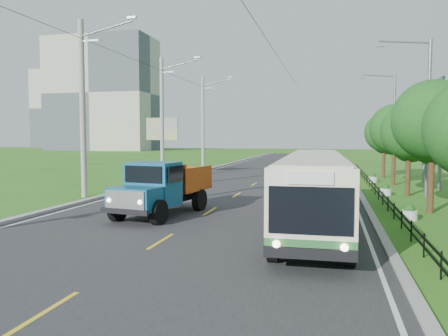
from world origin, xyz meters
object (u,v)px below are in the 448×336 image
at_px(pole_far, 203,122).
at_px(streetlight_mid, 425,112).
at_px(pole_mid, 162,117).
at_px(planter_far, 373,178).
at_px(billboard_right, 433,110).
at_px(dump_truck, 163,185).
at_px(pole_near, 83,108).
at_px(streetlight_far, 392,121).
at_px(bus, 314,184).
at_px(tree_fifth, 395,131).
at_px(planter_near, 409,213).
at_px(billboard_left, 162,133).
at_px(tree_third, 433,125).
at_px(tree_back, 385,135).
at_px(tree_fourth, 410,135).
at_px(planter_mid, 386,190).

relative_size(pole_far, streetlight_mid, 1.10).
distance_m(pole_mid, planter_far, 17.56).
bearing_deg(billboard_right, dump_truck, -132.45).
bearing_deg(billboard_right, pole_near, -151.86).
bearing_deg(streetlight_far, bus, -103.88).
height_order(tree_fifth, planter_near, tree_fifth).
relative_size(streetlight_mid, billboard_left, 1.74).
bearing_deg(pole_mid, pole_near, -90.00).
relative_size(tree_third, tree_fifth, 1.03).
height_order(pole_near, pole_mid, same).
bearing_deg(pole_near, bus, -20.17).
distance_m(pole_near, planter_far, 21.83).
bearing_deg(pole_mid, billboard_left, 112.42).
relative_size(streetlight_far, bus, 0.65).
bearing_deg(bus, tree_back, 75.61).
relative_size(tree_fourth, billboard_left, 1.04).
xyz_separation_m(tree_back, streetlight_mid, (0.79, -12.14, 1.25)).
distance_m(pole_mid, dump_truck, 18.01).
xyz_separation_m(tree_back, planter_mid, (-1.26, -12.14, -3.37)).
height_order(streetlight_mid, billboard_right, streetlight_mid).
height_order(streetlight_mid, planter_near, streetlight_mid).
distance_m(pole_near, planter_near, 17.79).
distance_m(pole_far, tree_fifth, 22.25).
bearing_deg(billboard_right, planter_near, -104.80).
xyz_separation_m(tree_fourth, billboard_left, (-19.36, 9.86, 0.28)).
xyz_separation_m(pole_near, planter_near, (16.86, -3.00, -4.81)).
relative_size(streetlight_mid, planter_near, 13.54).
relative_size(pole_far, billboard_right, 1.37).
relative_size(pole_far, planter_far, 14.93).
bearing_deg(tree_fifth, billboard_right, -3.30).
bearing_deg(tree_back, streetlight_mid, -86.30).
relative_size(pole_near, tree_back, 1.82).
bearing_deg(tree_back, pole_far, 159.26).
xyz_separation_m(pole_mid, tree_fourth, (18.12, -6.86, -1.51)).
distance_m(streetlight_far, billboard_left, 20.56).
distance_m(pole_near, streetlight_far, 26.80).
height_order(pole_mid, billboard_left, pole_mid).
bearing_deg(pole_far, streetlight_far, -14.81).
bearing_deg(pole_mid, tree_third, -35.36).
height_order(billboard_right, dump_truck, billboard_right).
xyz_separation_m(pole_mid, tree_fifth, (18.12, -0.86, -1.24)).
height_order(pole_near, billboard_left, pole_near).
relative_size(tree_third, planter_near, 8.96).
xyz_separation_m(tree_third, billboard_left, (-19.36, 15.86, -0.12)).
bearing_deg(billboard_right, pole_far, 147.70).
bearing_deg(billboard_right, tree_third, -101.64).
bearing_deg(streetlight_far, planter_near, -95.30).
height_order(pole_mid, bus, pole_mid).
relative_size(tree_back, dump_truck, 0.93).
bearing_deg(planter_far, tree_fourth, -80.92).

